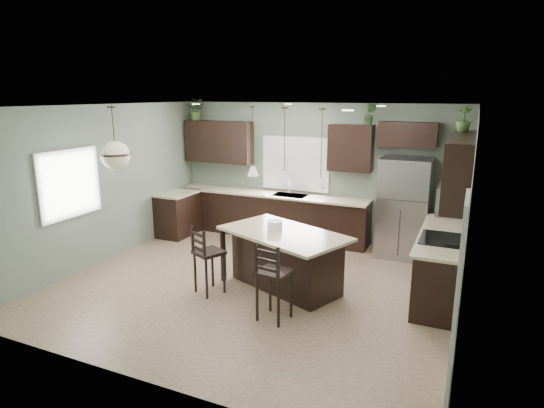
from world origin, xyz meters
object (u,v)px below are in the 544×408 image
at_px(refrigerator, 404,208).
at_px(plant_back_left, 197,110).
at_px(bar_stool_right, 274,281).
at_px(kitchen_island, 284,261).
at_px(bar_stool_left, 209,260).
at_px(serving_dish, 275,225).

distance_m(refrigerator, plant_back_left, 4.89).
relative_size(refrigerator, plant_back_left, 3.97).
bearing_deg(refrigerator, bar_stool_right, -109.87).
height_order(refrigerator, kitchen_island, refrigerator).
bearing_deg(kitchen_island, bar_stool_right, -52.37).
distance_m(kitchen_island, plant_back_left, 4.57).
relative_size(bar_stool_left, plant_back_left, 2.29).
bearing_deg(plant_back_left, kitchen_island, -38.72).
bearing_deg(bar_stool_left, kitchen_island, 56.25).
xyz_separation_m(kitchen_island, bar_stool_left, (-0.98, -0.59, 0.07)).
bearing_deg(plant_back_left, bar_stool_right, -45.65).
height_order(bar_stool_left, plant_back_left, plant_back_left).
relative_size(serving_dish, bar_stool_right, 0.22).
height_order(refrigerator, plant_back_left, plant_back_left).
relative_size(kitchen_island, plant_back_left, 4.16).
xyz_separation_m(bar_stool_right, plant_back_left, (-3.40, 3.48, 2.08)).
height_order(kitchen_island, bar_stool_left, bar_stool_left).
bearing_deg(kitchen_island, bar_stool_left, -126.44).
xyz_separation_m(refrigerator, kitchen_island, (-1.44, -2.29, -0.46)).
relative_size(kitchen_island, bar_stool_left, 1.82).
distance_m(bar_stool_left, plant_back_left, 4.33).
xyz_separation_m(kitchen_island, bar_stool_right, (0.27, -0.97, 0.09)).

